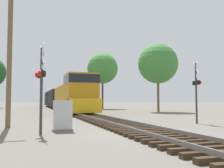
{
  "coord_description": "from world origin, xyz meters",
  "views": [
    {
      "loc": [
        -4.92,
        -10.92,
        1.48
      ],
      "look_at": [
        0.42,
        6.16,
        2.6
      ],
      "focal_mm": 42.0,
      "sensor_mm": 36.0,
      "label": 1
    }
  ],
  "objects_px": {
    "freight_train": "(60,98)",
    "crossing_signal_near": "(41,80)",
    "relay_cabinet": "(63,116)",
    "crossing_signal_far": "(197,86)",
    "utility_pole": "(10,36)",
    "tree_far_right": "(158,64)",
    "tree_mid_background": "(103,69)"
  },
  "relations": [
    {
      "from": "freight_train",
      "to": "crossing_signal_near",
      "type": "relative_size",
      "value": 11.52
    },
    {
      "from": "crossing_signal_near",
      "to": "relay_cabinet",
      "type": "distance_m",
      "value": 2.22
    },
    {
      "from": "crossing_signal_far",
      "to": "relay_cabinet",
      "type": "relative_size",
      "value": 2.72
    },
    {
      "from": "crossing_signal_near",
      "to": "utility_pole",
      "type": "xyz_separation_m",
      "value": [
        -1.56,
        3.66,
        2.68
      ]
    },
    {
      "from": "freight_train",
      "to": "crossing_signal_near",
      "type": "xyz_separation_m",
      "value": [
        -4.5,
        -33.56,
        0.57
      ]
    },
    {
      "from": "utility_pole",
      "to": "tree_far_right",
      "type": "distance_m",
      "value": 22.71
    },
    {
      "from": "relay_cabinet",
      "to": "utility_pole",
      "type": "relative_size",
      "value": 0.15
    },
    {
      "from": "relay_cabinet",
      "to": "utility_pole",
      "type": "bearing_deg",
      "value": 135.22
    },
    {
      "from": "tree_far_right",
      "to": "tree_mid_background",
      "type": "xyz_separation_m",
      "value": [
        -3.71,
        13.7,
        0.83
      ]
    },
    {
      "from": "relay_cabinet",
      "to": "tree_far_right",
      "type": "height_order",
      "value": "tree_far_right"
    },
    {
      "from": "relay_cabinet",
      "to": "utility_pole",
      "type": "xyz_separation_m",
      "value": [
        -2.63,
        2.61,
        4.32
      ]
    },
    {
      "from": "freight_train",
      "to": "utility_pole",
      "type": "bearing_deg",
      "value": -101.44
    },
    {
      "from": "freight_train",
      "to": "tree_mid_background",
      "type": "relative_size",
      "value": 4.62
    },
    {
      "from": "crossing_signal_near",
      "to": "tree_mid_background",
      "type": "xyz_separation_m",
      "value": [
        11.64,
        32.49,
        4.7
      ]
    },
    {
      "from": "freight_train",
      "to": "crossing_signal_far",
      "type": "relative_size",
      "value": 11.19
    },
    {
      "from": "utility_pole",
      "to": "tree_far_right",
      "type": "bearing_deg",
      "value": 41.84
    },
    {
      "from": "crossing_signal_near",
      "to": "utility_pole",
      "type": "height_order",
      "value": "utility_pole"
    },
    {
      "from": "crossing_signal_far",
      "to": "utility_pole",
      "type": "bearing_deg",
      "value": 101.93
    },
    {
      "from": "freight_train",
      "to": "crossing_signal_near",
      "type": "height_order",
      "value": "freight_train"
    },
    {
      "from": "utility_pole",
      "to": "tree_mid_background",
      "type": "bearing_deg",
      "value": 65.41
    },
    {
      "from": "relay_cabinet",
      "to": "tree_far_right",
      "type": "xyz_separation_m",
      "value": [
        14.27,
        17.74,
        5.51
      ]
    },
    {
      "from": "freight_train",
      "to": "relay_cabinet",
      "type": "xyz_separation_m",
      "value": [
        -3.42,
        -32.52,
        -1.07
      ]
    },
    {
      "from": "utility_pole",
      "to": "tree_far_right",
      "type": "relative_size",
      "value": 1.11
    },
    {
      "from": "crossing_signal_far",
      "to": "tree_far_right",
      "type": "relative_size",
      "value": 0.46
    },
    {
      "from": "freight_train",
      "to": "crossing_signal_far",
      "type": "bearing_deg",
      "value": -80.44
    },
    {
      "from": "tree_far_right",
      "to": "crossing_signal_far",
      "type": "bearing_deg",
      "value": -109.26
    },
    {
      "from": "crossing_signal_near",
      "to": "utility_pole",
      "type": "distance_m",
      "value": 4.8
    },
    {
      "from": "crossing_signal_near",
      "to": "tree_mid_background",
      "type": "bearing_deg",
      "value": 152.3
    },
    {
      "from": "freight_train",
      "to": "crossing_signal_near",
      "type": "distance_m",
      "value": 33.87
    },
    {
      "from": "tree_mid_background",
      "to": "crossing_signal_near",
      "type": "bearing_deg",
      "value": -109.71
    },
    {
      "from": "crossing_signal_far",
      "to": "utility_pole",
      "type": "relative_size",
      "value": 0.41
    },
    {
      "from": "crossing_signal_far",
      "to": "tree_far_right",
      "type": "xyz_separation_m",
      "value": [
        5.64,
        16.14,
        3.84
      ]
    }
  ]
}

